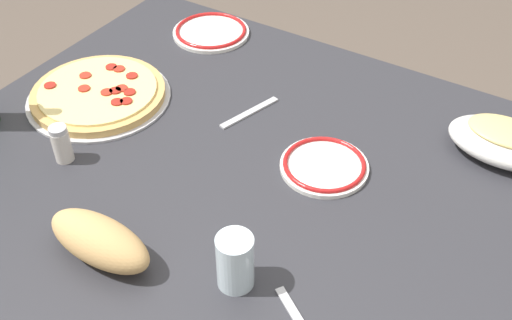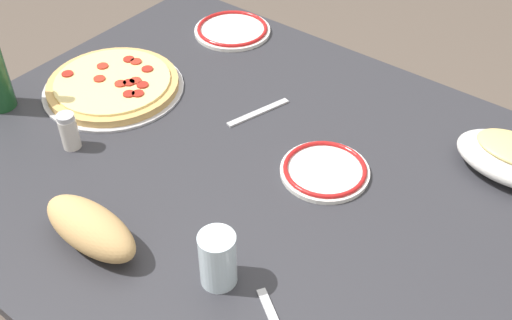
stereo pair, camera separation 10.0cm
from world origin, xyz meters
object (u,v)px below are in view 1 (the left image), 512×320
Objects in this scene: side_plate_near at (211,31)px; side_plate_far at (324,165)px; water_glass at (235,261)px; bread_loaf at (99,241)px; dining_table at (256,205)px; pepperoni_pizza at (99,94)px; baked_pasta_dish at (505,141)px; spice_shaker at (61,144)px.

side_plate_near is 1.13× the size of side_plate_far.
water_glass reaches higher than side_plate_far.
bread_loaf reaches higher than side_plate_far.
side_plate_far reaches higher than dining_table.
water_glass reaches higher than side_plate_near.
baked_pasta_dish is at bearing 18.99° from pepperoni_pizza.
bread_loaf is at bearing -69.04° from side_plate_near.
dining_table is 7.36× the size of side_plate_far.
side_plate_far is 0.56m from spice_shaker.
baked_pasta_dish is 1.12× the size of side_plate_near.
side_plate_near is at bearing 82.36° from pepperoni_pizza.
side_plate_near is (0.05, 0.40, -0.01)m from pepperoni_pizza.
baked_pasta_dish is at bearing 62.84° from water_glass.
side_plate_far is at bearing -141.84° from baked_pasta_dish.
side_plate_near is at bearing 173.68° from baked_pasta_dish.
side_plate_far is at bearing 90.68° from water_glass.
side_plate_near is 2.46× the size of spice_shaker.
pepperoni_pizza is 0.50m from bread_loaf.
dining_table is at bearing -45.55° from side_plate_near.
baked_pasta_dish is 2.17× the size of water_glass.
dining_table is 0.39m from bread_loaf.
spice_shaker is at bearing -153.24° from dining_table.
water_glass is 0.35m from side_plate_far.
dining_table is 0.55m from baked_pasta_dish.
side_plate_near is at bearing 127.94° from water_glass.
pepperoni_pizza is at bearing 154.10° from water_glass.
pepperoni_pizza is at bearing 177.73° from dining_table.
spice_shaker reaches higher than dining_table.
side_plate_far is at bearing -32.29° from side_plate_near.
bread_loaf reaches higher than side_plate_near.
spice_shaker is (-0.25, 0.16, 0.00)m from bread_loaf.
spice_shaker is at bearing -86.45° from side_plate_near.
spice_shaker is (-0.49, 0.08, -0.01)m from water_glass.
pepperoni_pizza is 1.58× the size of bread_loaf.
pepperoni_pizza is at bearing 113.86° from spice_shaker.
baked_pasta_dish is 0.39m from side_plate_far.
water_glass is at bearing -117.16° from baked_pasta_dish.
pepperoni_pizza is 0.94m from baked_pasta_dish.
water_glass is at bearing -25.90° from pepperoni_pizza.
bread_loaf is 2.53× the size of spice_shaker.
bread_loaf is 0.30m from spice_shaker.
bread_loaf is at bearing -129.00° from baked_pasta_dish.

